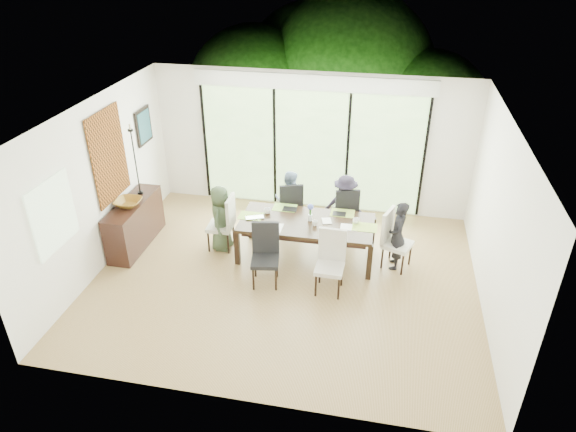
% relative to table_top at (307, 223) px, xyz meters
% --- Properties ---
extents(floor, '(6.00, 5.00, 0.01)m').
position_rel_table_top_xyz_m(floor, '(-0.23, -0.67, -0.66)').
color(floor, brown).
rests_on(floor, ground).
extents(ceiling, '(6.00, 5.00, 0.01)m').
position_rel_table_top_xyz_m(ceiling, '(-0.23, -0.67, 2.05)').
color(ceiling, white).
rests_on(ceiling, wall_back).
extents(wall_back, '(6.00, 0.02, 2.70)m').
position_rel_table_top_xyz_m(wall_back, '(-0.23, 1.84, 0.69)').
color(wall_back, white).
rests_on(wall_back, floor).
extents(wall_front, '(6.00, 0.02, 2.70)m').
position_rel_table_top_xyz_m(wall_front, '(-0.23, -3.18, 0.69)').
color(wall_front, silver).
rests_on(wall_front, floor).
extents(wall_left, '(0.02, 5.00, 2.70)m').
position_rel_table_top_xyz_m(wall_left, '(-3.24, -0.67, 0.69)').
color(wall_left, beige).
rests_on(wall_left, floor).
extents(wall_right, '(0.02, 5.00, 2.70)m').
position_rel_table_top_xyz_m(wall_right, '(2.78, -0.67, 0.69)').
color(wall_right, silver).
rests_on(wall_right, floor).
extents(glass_doors, '(4.20, 0.02, 2.30)m').
position_rel_table_top_xyz_m(glass_doors, '(-0.23, 1.80, 0.54)').
color(glass_doors, '#598C3F').
rests_on(glass_doors, wall_back).
extents(blinds_header, '(4.40, 0.06, 0.28)m').
position_rel_table_top_xyz_m(blinds_header, '(-0.23, 1.79, 1.84)').
color(blinds_header, white).
rests_on(blinds_header, wall_back).
extents(mullion_a, '(0.05, 0.04, 2.30)m').
position_rel_table_top_xyz_m(mullion_a, '(-2.33, 1.79, 0.54)').
color(mullion_a, black).
rests_on(mullion_a, wall_back).
extents(mullion_b, '(0.05, 0.04, 2.30)m').
position_rel_table_top_xyz_m(mullion_b, '(-0.93, 1.79, 0.54)').
color(mullion_b, black).
rests_on(mullion_b, wall_back).
extents(mullion_c, '(0.05, 0.04, 2.30)m').
position_rel_table_top_xyz_m(mullion_c, '(0.47, 1.79, 0.54)').
color(mullion_c, black).
rests_on(mullion_c, wall_back).
extents(mullion_d, '(0.05, 0.04, 2.30)m').
position_rel_table_top_xyz_m(mullion_d, '(1.87, 1.79, 0.54)').
color(mullion_d, black).
rests_on(mullion_d, wall_back).
extents(side_window, '(0.02, 0.90, 1.00)m').
position_rel_table_top_xyz_m(side_window, '(-3.20, -1.87, 0.84)').
color(side_window, '#8CAD7F').
rests_on(side_window, wall_left).
extents(deck, '(6.00, 1.80, 0.10)m').
position_rel_table_top_xyz_m(deck, '(-0.23, 2.73, -0.71)').
color(deck, brown).
rests_on(deck, ground).
extents(rail_top, '(6.00, 0.08, 0.06)m').
position_rel_table_top_xyz_m(rail_top, '(-0.23, 3.53, -0.11)').
color(rail_top, brown).
rests_on(rail_top, deck).
extents(foliage_left, '(3.20, 3.20, 3.20)m').
position_rel_table_top_xyz_m(foliage_left, '(-2.03, 4.53, 0.78)').
color(foliage_left, '#14380F').
rests_on(foliage_left, ground).
extents(foliage_mid, '(4.00, 4.00, 4.00)m').
position_rel_table_top_xyz_m(foliage_mid, '(0.17, 5.13, 1.14)').
color(foliage_mid, '#14380F').
rests_on(foliage_mid, ground).
extents(foliage_right, '(2.80, 2.80, 2.80)m').
position_rel_table_top_xyz_m(foliage_right, '(1.97, 4.33, 0.60)').
color(foliage_right, '#14380F').
rests_on(foliage_right, ground).
extents(foliage_far, '(3.60, 3.60, 3.60)m').
position_rel_table_top_xyz_m(foliage_far, '(-0.83, 5.83, 0.96)').
color(foliage_far, '#14380F').
rests_on(foliage_far, ground).
extents(table_top, '(2.19, 1.00, 0.05)m').
position_rel_table_top_xyz_m(table_top, '(0.00, 0.00, 0.00)').
color(table_top, black).
rests_on(table_top, floor).
extents(table_apron, '(2.01, 0.82, 0.09)m').
position_rel_table_top_xyz_m(table_apron, '(0.00, 0.00, -0.08)').
color(table_apron, black).
rests_on(table_apron, floor).
extents(table_leg_fl, '(0.08, 0.08, 0.63)m').
position_rel_table_top_xyz_m(table_leg_fl, '(-1.08, -0.43, -0.34)').
color(table_leg_fl, black).
rests_on(table_leg_fl, floor).
extents(table_leg_fr, '(0.08, 0.08, 0.63)m').
position_rel_table_top_xyz_m(table_leg_fr, '(1.08, -0.43, -0.34)').
color(table_leg_fr, black).
rests_on(table_leg_fr, floor).
extents(table_leg_bl, '(0.08, 0.08, 0.63)m').
position_rel_table_top_xyz_m(table_leg_bl, '(-1.08, 0.43, -0.34)').
color(table_leg_bl, black).
rests_on(table_leg_bl, floor).
extents(table_leg_br, '(0.08, 0.08, 0.63)m').
position_rel_table_top_xyz_m(table_leg_br, '(1.08, 0.43, -0.34)').
color(table_leg_br, black).
rests_on(table_leg_br, floor).
extents(chair_left_end, '(0.43, 0.43, 1.00)m').
position_rel_table_top_xyz_m(chair_left_end, '(-1.50, 0.00, -0.16)').
color(chair_left_end, beige).
rests_on(chair_left_end, floor).
extents(chair_right_end, '(0.54, 0.54, 1.00)m').
position_rel_table_top_xyz_m(chair_right_end, '(1.50, 0.00, -0.16)').
color(chair_right_end, white).
rests_on(chair_right_end, floor).
extents(chair_far_left, '(0.54, 0.54, 1.00)m').
position_rel_table_top_xyz_m(chair_far_left, '(-0.45, 0.85, -0.16)').
color(chair_far_left, black).
rests_on(chair_far_left, floor).
extents(chair_far_right, '(0.52, 0.52, 1.00)m').
position_rel_table_top_xyz_m(chair_far_right, '(0.55, 0.85, -0.16)').
color(chair_far_right, black).
rests_on(chair_far_right, floor).
extents(chair_near_left, '(0.48, 0.48, 1.00)m').
position_rel_table_top_xyz_m(chair_near_left, '(-0.50, -0.87, -0.16)').
color(chair_near_left, black).
rests_on(chair_near_left, floor).
extents(chair_near_right, '(0.43, 0.43, 1.00)m').
position_rel_table_top_xyz_m(chair_near_right, '(0.50, -0.87, -0.16)').
color(chair_near_right, beige).
rests_on(chair_near_right, floor).
extents(person_left_end, '(0.35, 0.55, 1.18)m').
position_rel_table_top_xyz_m(person_left_end, '(-1.48, 0.00, -0.07)').
color(person_left_end, '#394931').
rests_on(person_left_end, floor).
extents(person_right_end, '(0.35, 0.55, 1.18)m').
position_rel_table_top_xyz_m(person_right_end, '(1.48, 0.00, -0.07)').
color(person_right_end, black).
rests_on(person_right_end, floor).
extents(person_far_left, '(0.60, 0.43, 1.18)m').
position_rel_table_top_xyz_m(person_far_left, '(-0.45, 0.83, -0.07)').
color(person_far_left, '#7188A4').
rests_on(person_far_left, floor).
extents(person_far_right, '(0.61, 0.45, 1.18)m').
position_rel_table_top_xyz_m(person_far_right, '(0.55, 0.83, -0.07)').
color(person_far_right, black).
rests_on(person_far_right, floor).
extents(placemat_left, '(0.40, 0.29, 0.01)m').
position_rel_table_top_xyz_m(placemat_left, '(-0.95, 0.00, 0.03)').
color(placemat_left, '#7EA73B').
rests_on(placemat_left, table_top).
extents(placemat_right, '(0.40, 0.29, 0.01)m').
position_rel_table_top_xyz_m(placemat_right, '(0.95, 0.00, 0.03)').
color(placemat_right, '#91B03E').
rests_on(placemat_right, table_top).
extents(placemat_far_l, '(0.40, 0.29, 0.01)m').
position_rel_table_top_xyz_m(placemat_far_l, '(-0.45, 0.40, 0.03)').
color(placemat_far_l, '#82BB42').
rests_on(placemat_far_l, table_top).
extents(placemat_far_r, '(0.40, 0.29, 0.01)m').
position_rel_table_top_xyz_m(placemat_far_r, '(0.55, 0.40, 0.03)').
color(placemat_far_r, '#88A239').
rests_on(placemat_far_r, table_top).
extents(placemat_paper, '(0.40, 0.29, 0.01)m').
position_rel_table_top_xyz_m(placemat_paper, '(-0.55, -0.30, 0.03)').
color(placemat_paper, white).
rests_on(placemat_paper, table_top).
extents(tablet_far_l, '(0.24, 0.16, 0.01)m').
position_rel_table_top_xyz_m(tablet_far_l, '(-0.35, 0.35, 0.04)').
color(tablet_far_l, black).
rests_on(tablet_far_l, table_top).
extents(tablet_far_r, '(0.22, 0.16, 0.01)m').
position_rel_table_top_xyz_m(tablet_far_r, '(0.50, 0.35, 0.04)').
color(tablet_far_r, black).
rests_on(tablet_far_r, table_top).
extents(papers, '(0.27, 0.20, 0.00)m').
position_rel_table_top_xyz_m(papers, '(0.70, -0.05, 0.03)').
color(papers, white).
rests_on(papers, table_top).
extents(platter_base, '(0.24, 0.24, 0.02)m').
position_rel_table_top_xyz_m(platter_base, '(-0.55, -0.30, 0.04)').
color(platter_base, white).
rests_on(platter_base, table_top).
extents(platter_snacks, '(0.18, 0.18, 0.01)m').
position_rel_table_top_xyz_m(platter_snacks, '(-0.55, -0.30, 0.06)').
color(platter_snacks, orange).
rests_on(platter_snacks, table_top).
extents(vase, '(0.07, 0.07, 0.11)m').
position_rel_table_top_xyz_m(vase, '(0.05, 0.05, 0.08)').
color(vase, silver).
rests_on(vase, table_top).
extents(hyacinth_stems, '(0.04, 0.04, 0.15)m').
position_rel_table_top_xyz_m(hyacinth_stems, '(0.05, 0.05, 0.19)').
color(hyacinth_stems, '#337226').
rests_on(hyacinth_stems, table_top).
extents(hyacinth_blooms, '(0.10, 0.10, 0.10)m').
position_rel_table_top_xyz_m(hyacinth_blooms, '(0.05, 0.05, 0.28)').
color(hyacinth_blooms, '#5567D6').
rests_on(hyacinth_blooms, table_top).
extents(laptop, '(0.35, 0.29, 0.02)m').
position_rel_table_top_xyz_m(laptop, '(-0.85, -0.10, 0.04)').
color(laptop, silver).
rests_on(laptop, table_top).
extents(cup_a, '(0.16, 0.16, 0.09)m').
position_rel_table_top_xyz_m(cup_a, '(-0.70, 0.15, 0.07)').
color(cup_a, white).
rests_on(cup_a, table_top).
extents(cup_b, '(0.13, 0.13, 0.08)m').
position_rel_table_top_xyz_m(cup_b, '(0.15, -0.10, 0.07)').
color(cup_b, white).
rests_on(cup_b, table_top).
extents(cup_c, '(0.16, 0.16, 0.09)m').
position_rel_table_top_xyz_m(cup_c, '(0.80, 0.10, 0.07)').
color(cup_c, white).
rests_on(cup_c, table_top).
extents(book, '(0.20, 0.24, 0.02)m').
position_rel_table_top_xyz_m(book, '(0.25, 0.05, 0.04)').
color(book, white).
rests_on(book, table_top).
extents(sideboard, '(0.41, 1.47, 0.83)m').
position_rel_table_top_xyz_m(sideboard, '(-2.99, -0.19, -0.24)').
color(sideboard, black).
rests_on(sideboard, floor).
extents(bowl, '(0.44, 0.44, 0.11)m').
position_rel_table_top_xyz_m(bowl, '(-2.99, -0.29, 0.22)').
color(bowl, brown).
rests_on(bowl, sideboard).
extents(candlestick_base, '(0.09, 0.09, 0.04)m').
position_rel_table_top_xyz_m(candlestick_base, '(-2.99, 0.16, 0.19)').
color(candlestick_base, black).
rests_on(candlestick_base, sideboard).
extents(candlestick_shaft, '(0.02, 0.02, 1.15)m').
position_rel_table_top_xyz_m(candlestick_shaft, '(-2.99, 0.16, 0.77)').
color(candlestick_shaft, black).
rests_on(candlestick_shaft, sideboard).
extents(candlestick_pan, '(0.09, 0.09, 0.03)m').
position_rel_table_top_xyz_m(candlestick_pan, '(-2.99, 0.16, 1.34)').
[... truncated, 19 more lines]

